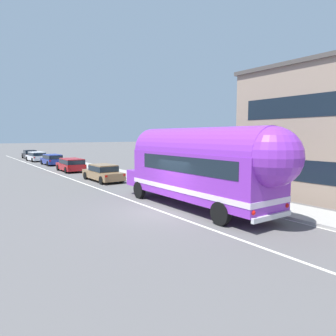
{
  "coord_description": "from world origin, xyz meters",
  "views": [
    {
      "loc": [
        -8.32,
        -12.25,
        3.73
      ],
      "look_at": [
        2.04,
        2.49,
        1.83
      ],
      "focal_mm": 33.09,
      "sensor_mm": 36.0,
      "label": 1
    }
  ],
  "objects_px": {
    "car_second": "(71,164)",
    "car_third": "(52,159)",
    "car_lead": "(103,172)",
    "painted_bus": "(203,164)",
    "car_fifth": "(30,154)",
    "car_fourth": "(36,156)"
  },
  "relations": [
    {
      "from": "car_lead",
      "to": "car_fourth",
      "type": "xyz_separation_m",
      "value": [
        -0.01,
        23.79,
        0.04
      ]
    },
    {
      "from": "car_second",
      "to": "car_third",
      "type": "height_order",
      "value": "same"
    },
    {
      "from": "car_lead",
      "to": "car_fifth",
      "type": "height_order",
      "value": "same"
    },
    {
      "from": "car_second",
      "to": "car_lead",
      "type": "bearing_deg",
      "value": -90.02
    },
    {
      "from": "car_second",
      "to": "car_fifth",
      "type": "height_order",
      "value": "same"
    },
    {
      "from": "car_third",
      "to": "car_fifth",
      "type": "bearing_deg",
      "value": 89.72
    },
    {
      "from": "car_lead",
      "to": "car_second",
      "type": "xyz_separation_m",
      "value": [
        0.0,
        8.14,
        0.05
      ]
    },
    {
      "from": "painted_bus",
      "to": "car_fourth",
      "type": "distance_m",
      "value": 36.0
    },
    {
      "from": "car_second",
      "to": "car_fifth",
      "type": "relative_size",
      "value": 0.96
    },
    {
      "from": "painted_bus",
      "to": "car_second",
      "type": "height_order",
      "value": "painted_bus"
    },
    {
      "from": "car_third",
      "to": "car_fifth",
      "type": "distance_m",
      "value": 13.53
    },
    {
      "from": "car_second",
      "to": "car_third",
      "type": "relative_size",
      "value": 1.03
    },
    {
      "from": "painted_bus",
      "to": "car_third",
      "type": "height_order",
      "value": "painted_bus"
    },
    {
      "from": "car_lead",
      "to": "car_third",
      "type": "height_order",
      "value": "same"
    },
    {
      "from": "car_fourth",
      "to": "car_second",
      "type": "bearing_deg",
      "value": -89.94
    },
    {
      "from": "car_second",
      "to": "car_fourth",
      "type": "bearing_deg",
      "value": 90.06
    },
    {
      "from": "car_fifth",
      "to": "car_third",
      "type": "bearing_deg",
      "value": -90.28
    },
    {
      "from": "car_third",
      "to": "car_fifth",
      "type": "relative_size",
      "value": 0.93
    },
    {
      "from": "car_third",
      "to": "car_fourth",
      "type": "relative_size",
      "value": 0.93
    },
    {
      "from": "car_third",
      "to": "car_fourth",
      "type": "distance_m",
      "value": 7.3
    },
    {
      "from": "car_fifth",
      "to": "car_lead",
      "type": "bearing_deg",
      "value": -90.63
    },
    {
      "from": "car_lead",
      "to": "car_second",
      "type": "height_order",
      "value": "same"
    }
  ]
}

